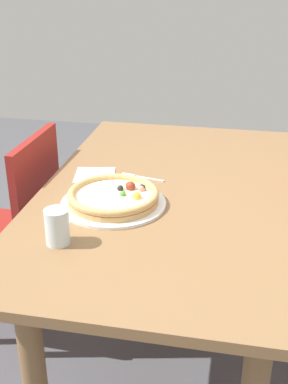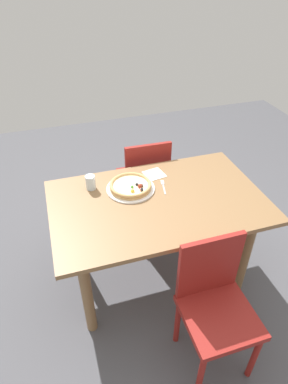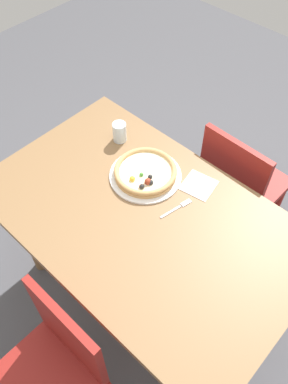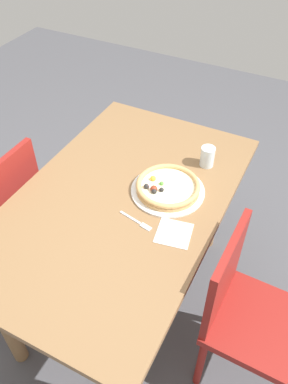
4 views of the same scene
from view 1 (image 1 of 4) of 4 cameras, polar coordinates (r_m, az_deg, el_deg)
The scene contains 8 objects.
ground_plane at distance 2.16m, azimuth 2.73°, elevation -18.59°, with size 6.00×6.00×0.00m, color #4C4C51.
dining_table at distance 1.78m, azimuth 3.15°, elevation -3.33°, with size 1.42×0.89×0.77m.
chair_far at distance 2.12m, azimuth -14.35°, elevation -4.02°, with size 0.41×0.41×0.88m.
plate at distance 1.63m, azimuth -3.44°, elevation -1.27°, with size 0.34×0.34×0.01m, color white.
pizza at distance 1.62m, azimuth -3.40°, elevation -0.45°, with size 0.29×0.29×0.05m.
fork at distance 1.82m, azimuth -0.60°, elevation 1.70°, with size 0.05×0.16×0.00m.
drinking_glass at distance 1.41m, azimuth -9.69°, elevation -3.85°, with size 0.07×0.07×0.10m, color silver.
napkin at distance 1.85m, azimuth -5.53°, elevation 1.90°, with size 0.14×0.14×0.00m, color white.
Camera 1 is at (-1.55, -0.21, 1.49)m, focal length 47.70 mm.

